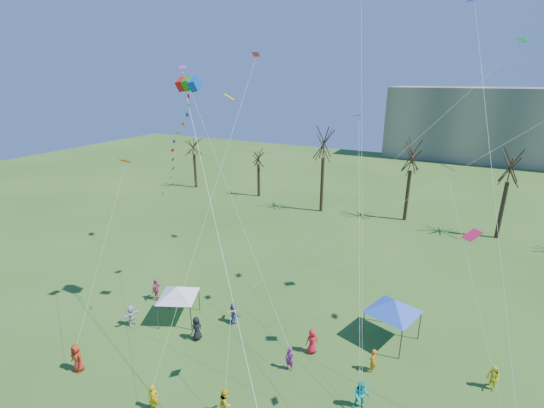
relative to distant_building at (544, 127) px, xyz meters
The scene contains 7 objects.
distant_building is the anchor object (origin of this frame).
bare_tree_row 50.38m from the distant_building, 111.91° to the right, with size 68.67×7.60×11.35m.
big_box_kite 80.88m from the distant_building, 111.50° to the right, with size 6.37×5.74×20.44m.
canopy_tent_white 81.23m from the distant_building, 112.39° to the right, with size 3.38×3.38×2.77m.
canopy_tent_blue 72.27m from the distant_building, 103.24° to the right, with size 3.97×3.97×3.13m.
festival_crowd 80.58m from the distant_building, 105.95° to the right, with size 25.36×10.63×1.83m.
small_kites_aloft 74.06m from the distant_building, 107.31° to the right, with size 28.96×20.01×33.27m.
Camera 1 is at (8.06, -11.22, 17.14)m, focal length 25.00 mm.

